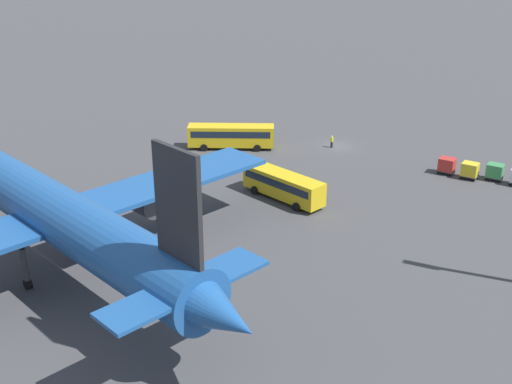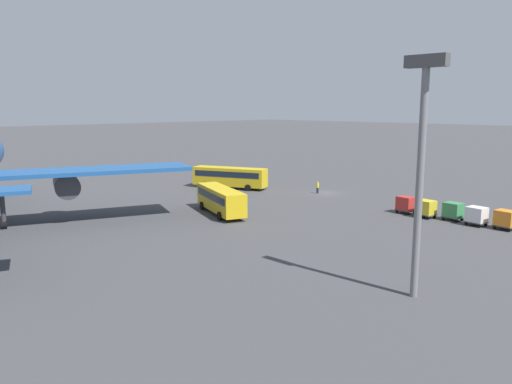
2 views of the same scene
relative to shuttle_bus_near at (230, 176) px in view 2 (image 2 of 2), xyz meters
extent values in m
plane|color=#424244|center=(-13.21, -7.21, -1.97)|extent=(600.00, 600.00, 0.00)
cube|color=#1E5193|center=(-6.74, 25.76, 3.79)|extent=(12.72, 21.38, 0.44)
cylinder|color=#38383D|center=(-4.39, 28.19, 2.22)|extent=(5.99, 4.42, 2.69)
cylinder|color=#38383D|center=(-3.36, 34.74, -0.01)|extent=(0.50, 0.50, 3.92)
cylinder|color=black|center=(-3.36, 34.74, -1.52)|extent=(1.02, 0.78, 0.90)
cube|color=gold|center=(0.00, 0.00, -0.10)|extent=(11.98, 7.17, 2.84)
cube|color=#192333|center=(0.00, 0.00, 0.40)|extent=(11.12, 6.83, 0.91)
cylinder|color=black|center=(2.84, 2.74, -1.47)|extent=(1.04, 0.67, 1.00)
cylinder|color=black|center=(3.94, 0.22, -1.47)|extent=(1.04, 0.67, 1.00)
cylinder|color=black|center=(-3.94, -0.22, -1.47)|extent=(1.04, 0.67, 1.00)
cylinder|color=black|center=(-2.84, -2.74, -1.47)|extent=(1.04, 0.67, 1.00)
cube|color=gold|center=(-13.58, 13.39, -0.18)|extent=(10.89, 6.15, 2.68)
cube|color=#192333|center=(-13.58, 13.39, 0.29)|extent=(10.10, 5.88, 0.86)
cylinder|color=black|center=(-10.01, 13.47, -1.47)|extent=(1.04, 0.63, 1.00)
cylinder|color=black|center=(-10.95, 10.97, -1.47)|extent=(1.04, 0.63, 1.00)
cylinder|color=black|center=(-16.21, 15.80, -1.47)|extent=(1.04, 0.63, 1.00)
cylinder|color=black|center=(-17.15, 13.30, -1.47)|extent=(1.04, 0.63, 1.00)
cylinder|color=#1E1E2D|center=(-12.67, -6.28, -1.54)|extent=(0.32, 0.32, 0.85)
cylinder|color=yellow|center=(-12.67, -6.28, -0.79)|extent=(0.38, 0.38, 0.65)
sphere|color=tan|center=(-12.67, -6.28, -0.35)|extent=(0.24, 0.24, 0.24)
cube|color=#38383D|center=(-40.52, -2.90, -1.56)|extent=(2.19, 1.92, 0.10)
cube|color=orange|center=(-40.52, -2.90, -0.71)|extent=(2.09, 1.83, 1.60)
cylinder|color=black|center=(-39.68, -2.36, -1.79)|extent=(0.37, 0.17, 0.36)
cylinder|color=black|center=(-39.85, -3.63, -1.79)|extent=(0.37, 0.17, 0.36)
cylinder|color=black|center=(-41.19, -2.17, -1.79)|extent=(0.37, 0.17, 0.36)
cube|color=#38383D|center=(-37.66, -2.53, -1.56)|extent=(2.19, 1.92, 0.10)
cube|color=silver|center=(-37.66, -2.53, -0.71)|extent=(2.09, 1.83, 1.60)
cylinder|color=black|center=(-36.82, -1.99, -1.79)|extent=(0.37, 0.17, 0.36)
cylinder|color=black|center=(-36.99, -3.26, -1.79)|extent=(0.37, 0.17, 0.36)
cylinder|color=black|center=(-38.33, -1.80, -1.79)|extent=(0.37, 0.17, 0.36)
cylinder|color=black|center=(-38.50, -3.07, -1.79)|extent=(0.37, 0.17, 0.36)
cube|color=#38383D|center=(-34.80, -3.13, -1.56)|extent=(2.19, 1.92, 0.10)
cube|color=#38844C|center=(-34.80, -3.13, -0.71)|extent=(2.09, 1.83, 1.60)
cylinder|color=black|center=(-33.97, -2.59, -1.79)|extent=(0.37, 0.17, 0.36)
cylinder|color=black|center=(-34.13, -3.86, -1.79)|extent=(0.37, 0.17, 0.36)
cylinder|color=black|center=(-35.47, -2.40, -1.79)|extent=(0.37, 0.17, 0.36)
cylinder|color=black|center=(-35.64, -3.67, -1.79)|extent=(0.37, 0.17, 0.36)
cube|color=#38383D|center=(-31.94, -2.26, -1.56)|extent=(2.19, 1.92, 0.10)
cube|color=gold|center=(-31.94, -2.26, -0.71)|extent=(2.09, 1.83, 1.60)
cylinder|color=black|center=(-31.11, -1.72, -1.79)|extent=(0.37, 0.17, 0.36)
cylinder|color=black|center=(-31.27, -2.99, -1.79)|extent=(0.37, 0.17, 0.36)
cylinder|color=black|center=(-32.61, -1.53, -1.79)|extent=(0.37, 0.17, 0.36)
cylinder|color=black|center=(-32.78, -2.80, -1.79)|extent=(0.37, 0.17, 0.36)
cube|color=#38383D|center=(-29.08, -2.81, -1.56)|extent=(2.19, 1.92, 0.10)
cube|color=#B72D28|center=(-29.08, -2.81, -0.71)|extent=(2.09, 1.83, 1.60)
cylinder|color=black|center=(-28.25, -2.27, -1.79)|extent=(0.37, 0.17, 0.36)
cylinder|color=black|center=(-28.41, -3.54, -1.79)|extent=(0.37, 0.17, 0.36)
cylinder|color=black|center=(-29.76, -2.08, -1.79)|extent=(0.37, 0.17, 0.36)
cylinder|color=black|center=(-29.92, -3.34, -1.79)|extent=(0.37, 0.17, 0.36)
cylinder|color=slate|center=(-43.12, 21.19, 5.65)|extent=(0.50, 0.50, 15.24)
cube|color=#4C4C4C|center=(-43.12, 21.19, 13.68)|extent=(2.80, 0.70, 0.80)
camera|label=1|loc=(-39.49, 75.70, 27.54)|focal=45.00mm
camera|label=2|loc=(-58.79, 51.51, 10.83)|focal=35.00mm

